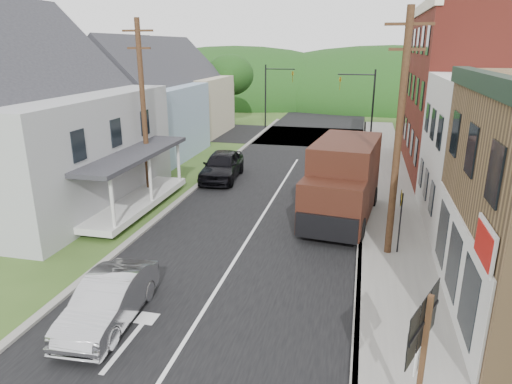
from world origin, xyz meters
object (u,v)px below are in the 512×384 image
Objects in this scene: silver_sedan at (109,301)px; route_sign_cluster at (422,345)px; warning_sign at (400,212)px; delivery_van at (343,182)px; dark_sedan at (222,166)px.

silver_sedan is 1.34× the size of route_sign_cluster.
route_sign_cluster is 8.82m from warning_sign.
delivery_van reaches higher than route_sign_cluster.
warning_sign is at bearing -45.32° from dark_sedan.
silver_sedan is at bearing -114.50° from delivery_van.
dark_sedan is (-1.27, 15.06, 0.15)m from silver_sedan.
warning_sign is (8.39, 6.54, 1.07)m from silver_sedan.
silver_sedan is 8.64m from route_sign_cluster.
delivery_van is at bearing 126.45° from warning_sign.
warning_sign is (0.19, 8.81, -0.43)m from route_sign_cluster.
silver_sedan is 0.62× the size of delivery_van.
warning_sign is at bearing -48.50° from delivery_van.
delivery_van is at bearing -38.96° from dark_sedan.
delivery_van is 2.14× the size of route_sign_cluster.
delivery_van is 4.09m from warning_sign.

